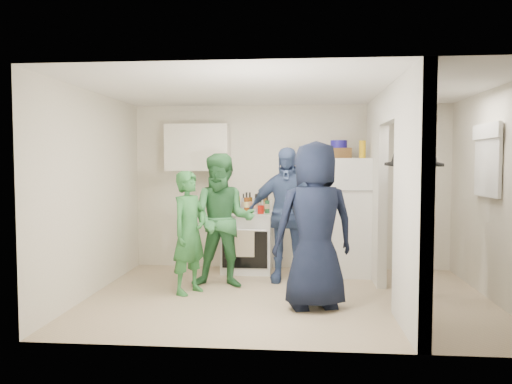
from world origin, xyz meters
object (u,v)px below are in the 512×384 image
(person_green_left, at_px, (189,232))
(person_nook, at_px, (413,222))
(person_navy, at_px, (315,225))
(stove, at_px, (247,242))
(wicker_basket, at_px, (339,153))
(person_green_center, at_px, (223,220))
(blue_bowl, at_px, (339,144))
(person_denim, at_px, (286,215))
(yellow_cup_stack_top, at_px, (362,149))
(fridge, at_px, (345,216))

(person_green_left, bearing_deg, person_nook, -61.40)
(person_green_left, height_order, person_navy, person_navy)
(stove, distance_m, wicker_basket, 1.88)
(person_green_left, xyz_separation_m, person_navy, (1.53, -0.52, 0.17))
(stove, relative_size, person_green_center, 0.51)
(blue_bowl, distance_m, person_denim, 1.35)
(person_green_center, xyz_separation_m, person_denim, (0.81, 0.38, 0.04))
(blue_bowl, xyz_separation_m, person_navy, (-0.40, -1.80, -0.96))
(stove, xyz_separation_m, blue_bowl, (1.34, 0.02, 1.45))
(wicker_basket, bearing_deg, person_green_center, -148.96)
(blue_bowl, distance_m, person_green_left, 2.58)
(blue_bowl, bearing_deg, person_green_center, -148.96)
(blue_bowl, distance_m, yellow_cup_stack_top, 0.36)
(wicker_basket, height_order, yellow_cup_stack_top, yellow_cup_stack_top)
(yellow_cup_stack_top, bearing_deg, blue_bowl, 154.89)
(yellow_cup_stack_top, distance_m, person_green_center, 2.24)
(stove, distance_m, person_navy, 2.07)
(person_green_left, height_order, person_nook, person_nook)
(stove, relative_size, person_nook, 0.48)
(stove, relative_size, blue_bowl, 3.71)
(fridge, relative_size, person_denim, 0.92)
(yellow_cup_stack_top, height_order, person_green_left, yellow_cup_stack_top)
(wicker_basket, xyz_separation_m, person_green_center, (-1.56, -0.94, -0.89))
(stove, height_order, wicker_basket, wicker_basket)
(wicker_basket, bearing_deg, person_nook, -58.66)
(fridge, bearing_deg, blue_bowl, 153.43)
(yellow_cup_stack_top, bearing_deg, wicker_basket, 154.89)
(person_navy, bearing_deg, yellow_cup_stack_top, -129.38)
(wicker_basket, bearing_deg, person_denim, -143.34)
(person_denim, relative_size, person_nook, 0.99)
(person_nook, bearing_deg, yellow_cup_stack_top, -152.93)
(yellow_cup_stack_top, bearing_deg, stove, 175.52)
(wicker_basket, xyz_separation_m, person_denim, (-0.75, -0.56, -0.84))
(person_green_center, bearing_deg, person_navy, -36.22)
(person_green_left, height_order, person_denim, person_denim)
(yellow_cup_stack_top, xyz_separation_m, person_green_center, (-1.88, -0.79, -0.94))
(blue_bowl, height_order, person_green_center, blue_bowl)
(person_green_center, bearing_deg, yellow_cup_stack_top, 23.19)
(yellow_cup_stack_top, relative_size, person_navy, 0.13)
(wicker_basket, xyz_separation_m, blue_bowl, (0.00, 0.00, 0.13))
(person_denim, distance_m, person_navy, 1.29)
(yellow_cup_stack_top, relative_size, person_denim, 0.14)
(person_green_center, xyz_separation_m, person_navy, (1.16, -0.86, 0.06))
(fridge, distance_m, yellow_cup_stack_top, 1.00)
(blue_bowl, xyz_separation_m, person_nook, (0.78, -1.29, -0.97))
(person_green_left, bearing_deg, yellow_cup_stack_top, -34.57)
(blue_bowl, xyz_separation_m, person_denim, (-0.75, -0.56, -0.97))
(stove, distance_m, person_green_center, 1.04)
(fridge, bearing_deg, person_navy, -105.87)
(person_green_center, bearing_deg, fridge, 28.60)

